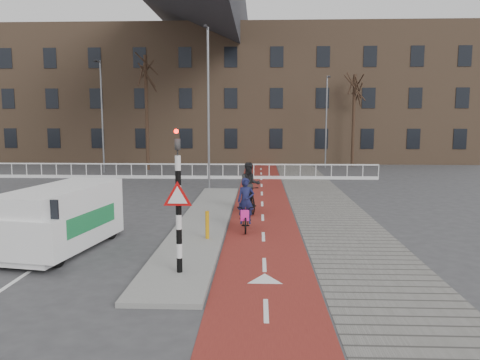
{
  "coord_description": "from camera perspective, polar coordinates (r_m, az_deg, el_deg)",
  "views": [
    {
      "loc": [
        1.34,
        -13.07,
        3.87
      ],
      "look_at": [
        0.6,
        5.0,
        1.5
      ],
      "focal_mm": 35.0,
      "sensor_mm": 36.0,
      "label": 1
    }
  ],
  "objects": [
    {
      "name": "townhouse_row",
      "position": [
        45.45,
        -3.23,
        12.43
      ],
      "size": [
        46.0,
        10.0,
        15.9
      ],
      "color": "#7F6047",
      "rests_on": "ground"
    },
    {
      "name": "bike_lane",
      "position": [
        23.39,
        2.69,
        -2.05
      ],
      "size": [
        2.5,
        60.0,
        0.01
      ],
      "primitive_type": "cube",
      "color": "maroon",
      "rests_on": "ground"
    },
    {
      "name": "ground",
      "position": [
        13.69,
        -3.42,
        -8.96
      ],
      "size": [
        120.0,
        120.0,
        0.0
      ],
      "primitive_type": "plane",
      "color": "#38383A",
      "rests_on": "ground"
    },
    {
      "name": "railing",
      "position": [
        30.93,
        -9.51,
        0.75
      ],
      "size": [
        28.0,
        0.1,
        0.99
      ],
      "color": "silver",
      "rests_on": "ground"
    },
    {
      "name": "streetlight_right",
      "position": [
        37.59,
        10.46,
        6.91
      ],
      "size": [
        0.12,
        0.12,
        7.17
      ],
      "primitive_type": "cylinder",
      "color": "slate",
      "rests_on": "ground"
    },
    {
      "name": "cyclist_far",
      "position": [
        19.35,
        1.19,
        -1.46
      ],
      "size": [
        1.03,
        2.03,
        2.08
      ],
      "rotation": [
        0.0,
        0.0,
        0.22
      ],
      "color": "black",
      "rests_on": "bike_lane"
    },
    {
      "name": "sidewalk",
      "position": [
        23.57,
        9.52,
        -2.07
      ],
      "size": [
        3.0,
        60.0,
        0.01
      ],
      "primitive_type": "cube",
      "color": "slate",
      "rests_on": "ground"
    },
    {
      "name": "van",
      "position": [
        14.78,
        -20.9,
        -4.25
      ],
      "size": [
        2.45,
        4.62,
        1.89
      ],
      "rotation": [
        0.0,
        0.0,
        -0.16
      ],
      "color": "white",
      "rests_on": "ground"
    },
    {
      "name": "tree_mid",
      "position": [
        36.35,
        -11.31,
        7.99
      ],
      "size": [
        0.26,
        0.26,
        8.59
      ],
      "primitive_type": "cylinder",
      "color": "black",
      "rests_on": "ground"
    },
    {
      "name": "tree_right",
      "position": [
        39.46,
        13.67,
        7.04
      ],
      "size": [
        0.25,
        0.25,
        7.44
      ],
      "primitive_type": "cylinder",
      "color": "black",
      "rests_on": "ground"
    },
    {
      "name": "streetlight_left",
      "position": [
        35.22,
        -16.45,
        7.33
      ],
      "size": [
        0.12,
        0.12,
        7.95
      ],
      "primitive_type": "cylinder",
      "color": "slate",
      "rests_on": "ground"
    },
    {
      "name": "curb_island",
      "position": [
        17.6,
        -4.4,
        -5.05
      ],
      "size": [
        1.8,
        16.0,
        0.12
      ],
      "primitive_type": "cube",
      "color": "gray",
      "rests_on": "ground"
    },
    {
      "name": "streetlight_near",
      "position": [
        25.27,
        -3.87,
        8.45
      ],
      "size": [
        0.12,
        0.12,
        8.62
      ],
      "primitive_type": "cylinder",
      "color": "slate",
      "rests_on": "ground"
    },
    {
      "name": "cyclist_near",
      "position": [
        16.29,
        0.72,
        -4.03
      ],
      "size": [
        0.67,
        1.76,
        1.84
      ],
      "rotation": [
        0.0,
        0.0,
        0.03
      ],
      "color": "black",
      "rests_on": "bike_lane"
    },
    {
      "name": "bollard",
      "position": [
        14.8,
        -4.02,
        -5.48
      ],
      "size": [
        0.12,
        0.12,
        0.88
      ],
      "primitive_type": "cylinder",
      "color": "orange",
      "rests_on": "curb_island"
    },
    {
      "name": "traffic_signal",
      "position": [
        11.37,
        -7.53,
        -2.11
      ],
      "size": [
        0.8,
        0.8,
        3.68
      ],
      "color": "black",
      "rests_on": "curb_island"
    }
  ]
}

